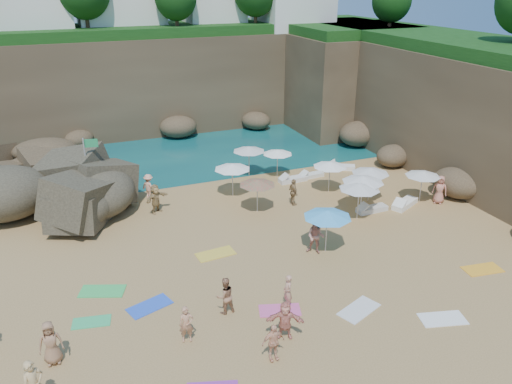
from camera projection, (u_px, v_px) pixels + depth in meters
name	position (u px, v px, depth m)	size (l,w,h in m)	color
ground	(241.00, 259.00, 24.20)	(120.00, 120.00, 0.00)	tan
seawater	(137.00, 113.00, 49.72)	(120.00, 120.00, 0.00)	#0C4751
cliff_back	(164.00, 81.00, 44.55)	(44.00, 8.00, 8.00)	brown
cliff_right	(449.00, 106.00, 35.91)	(8.00, 30.00, 8.00)	brown
cliff_corner	(339.00, 79.00, 45.43)	(10.00, 12.00, 8.00)	brown
rock_promontory	(9.00, 177.00, 34.05)	(12.00, 7.00, 2.00)	brown
rock_outcrop	(45.00, 217.00, 28.34)	(7.58, 5.68, 3.03)	brown
flag_pole	(89.00, 164.00, 28.62)	(0.82, 0.20, 4.24)	silver
parasol_0	(249.00, 149.00, 33.58)	(2.19, 2.19, 2.07)	silver
parasol_1	(232.00, 167.00, 30.35)	(2.24, 2.24, 2.11)	silver
parasol_2	(278.00, 152.00, 33.46)	(2.02, 2.02, 1.91)	silver
parasol_3	(330.00, 164.00, 31.00)	(2.12, 2.12, 2.01)	silver
parasol_4	(425.00, 140.00, 34.74)	(2.45, 2.45, 2.31)	silver
parasol_5	(360.00, 186.00, 27.43)	(2.28, 2.28, 2.15)	silver
parasol_6	(257.00, 182.00, 28.34)	(2.11, 2.11, 2.00)	silver
parasol_8	(423.00, 174.00, 29.64)	(2.08, 2.08, 1.97)	silver
parasol_9	(371.00, 171.00, 29.67)	(2.25, 2.25, 2.13)	silver
parasol_10	(328.00, 214.00, 24.07)	(2.37, 2.37, 2.24)	silver
parasol_11	(363.00, 179.00, 28.14)	(2.39, 2.39, 2.26)	silver
lounger_0	(293.00, 179.00, 33.20)	(1.93, 0.64, 0.30)	silver
lounger_1	(341.00, 167.00, 35.33)	(1.98, 0.66, 0.31)	white
lounger_2	(311.00, 175.00, 33.90)	(1.75, 0.58, 0.27)	white
lounger_3	(372.00, 209.00, 28.99)	(1.88, 0.63, 0.29)	silver
lounger_4	(366.00, 187.00, 32.05)	(1.59, 0.53, 0.25)	silver
lounger_5	(405.00, 204.00, 29.64)	(2.06, 0.69, 0.32)	white
towel_3	(92.00, 322.00, 19.76)	(1.48, 0.74, 0.03)	#34B96B
towel_5	(359.00, 310.00, 20.48)	(1.87, 0.93, 0.03)	silver
towel_8	(150.00, 306.00, 20.70)	(1.80, 0.90, 0.03)	blue
towel_9	(280.00, 310.00, 20.45)	(1.70, 0.85, 0.03)	#E05798
towel_10	(482.00, 269.00, 23.29)	(1.80, 0.90, 0.03)	#FBA727
towel_11	(102.00, 291.00, 21.68)	(1.91, 0.96, 0.03)	green
towel_12	(216.00, 254.00, 24.59)	(1.89, 0.94, 0.03)	gold
towel_13	(443.00, 319.00, 19.93)	(1.82, 0.91, 0.03)	white
person_stand_1	(225.00, 296.00, 20.04)	(0.78, 0.61, 1.60)	#A97454
person_stand_2	(149.00, 186.00, 30.44)	(1.02, 0.42, 1.58)	#FAAE8E
person_stand_3	(293.00, 192.00, 29.57)	(0.96, 0.40, 1.64)	#9A784D
person_stand_4	(440.00, 190.00, 29.80)	(0.85, 0.46, 1.74)	tan
person_stand_5	(156.00, 199.00, 28.61)	(1.60, 0.46, 1.73)	tan
person_stand_6	(288.00, 292.00, 20.39)	(0.55, 0.36, 1.50)	tan
person_lie_1	(273.00, 356.00, 17.77)	(0.86, 1.48, 0.36)	#F5B28B
person_lie_2	(54.00, 358.00, 17.61)	(0.83, 1.69, 0.45)	#9F704F
person_lie_3	(285.00, 333.00, 18.87)	(1.43, 1.54, 0.41)	#E28B77
person_lie_4	(187.00, 337.00, 18.68)	(0.54, 1.48, 0.36)	tan
person_lie_5	(315.00, 247.00, 24.55)	(0.87, 1.78, 0.68)	tan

